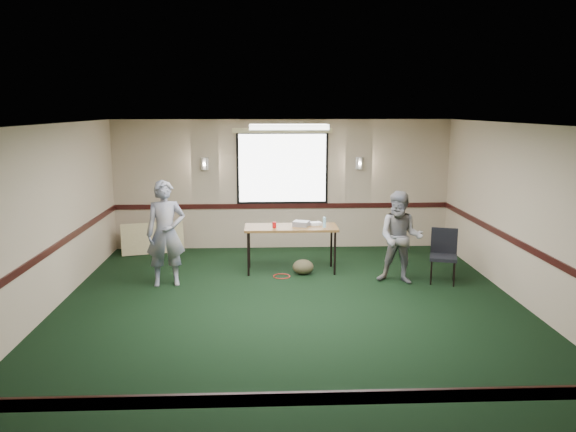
{
  "coord_description": "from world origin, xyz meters",
  "views": [
    {
      "loc": [
        -0.39,
        -7.63,
        2.92
      ],
      "look_at": [
        0.0,
        1.3,
        1.2
      ],
      "focal_mm": 35.0,
      "sensor_mm": 36.0,
      "label": 1
    }
  ],
  "objects_px": {
    "folding_table": "(291,230)",
    "person_left": "(166,233)",
    "projector": "(301,224)",
    "conference_chair": "(444,251)",
    "person_right": "(400,238)"
  },
  "relations": [
    {
      "from": "projector",
      "to": "conference_chair",
      "type": "distance_m",
      "value": 2.52
    },
    {
      "from": "conference_chair",
      "to": "folding_table",
      "type": "bearing_deg",
      "value": -177.35
    },
    {
      "from": "folding_table",
      "to": "person_left",
      "type": "relative_size",
      "value": 0.94
    },
    {
      "from": "folding_table",
      "to": "person_left",
      "type": "bearing_deg",
      "value": -161.73
    },
    {
      "from": "folding_table",
      "to": "projector",
      "type": "height_order",
      "value": "projector"
    },
    {
      "from": "folding_table",
      "to": "person_right",
      "type": "xyz_separation_m",
      "value": [
        1.8,
        -0.76,
        0.01
      ]
    },
    {
      "from": "folding_table",
      "to": "projector",
      "type": "relative_size",
      "value": 6.17
    },
    {
      "from": "projector",
      "to": "person_right",
      "type": "relative_size",
      "value": 0.17
    },
    {
      "from": "person_left",
      "to": "person_right",
      "type": "distance_m",
      "value": 3.92
    },
    {
      "from": "folding_table",
      "to": "person_left",
      "type": "distance_m",
      "value": 2.23
    },
    {
      "from": "conference_chair",
      "to": "person_left",
      "type": "distance_m",
      "value": 4.7
    },
    {
      "from": "folding_table",
      "to": "person_right",
      "type": "distance_m",
      "value": 1.96
    },
    {
      "from": "conference_chair",
      "to": "person_left",
      "type": "relative_size",
      "value": 0.51
    },
    {
      "from": "projector",
      "to": "person_left",
      "type": "xyz_separation_m",
      "value": [
        -2.3,
        -0.72,
        0.01
      ]
    },
    {
      "from": "person_left",
      "to": "person_right",
      "type": "relative_size",
      "value": 1.13
    }
  ]
}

